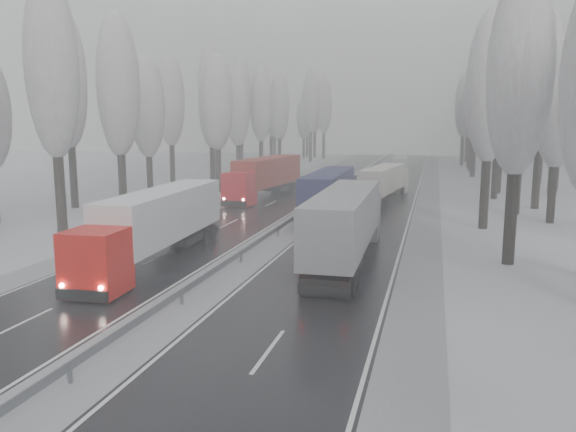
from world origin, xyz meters
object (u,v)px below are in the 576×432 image
at_px(truck_cream_box, 385,181).
at_px(box_truck_distant, 400,165).
at_px(truck_red_white, 157,222).
at_px(truck_blue_box, 331,191).
at_px(truck_grey_tarp, 347,220).
at_px(truck_red_red, 265,175).

xyz_separation_m(truck_cream_box, box_truck_distant, (-0.52, 33.67, -0.76)).
bearing_deg(truck_cream_box, truck_red_white, -102.37).
relative_size(truck_cream_box, truck_red_white, 0.88).
distance_m(truck_blue_box, truck_cream_box, 13.16).
height_order(truck_grey_tarp, truck_blue_box, truck_grey_tarp).
bearing_deg(truck_blue_box, truck_cream_box, 73.65).
bearing_deg(truck_grey_tarp, truck_blue_box, 102.92).
bearing_deg(truck_red_red, truck_blue_box, -46.28).
bearing_deg(truck_blue_box, truck_red_white, -113.15).
xyz_separation_m(truck_grey_tarp, truck_cream_box, (-0.19, 27.41, -0.38)).
bearing_deg(truck_cream_box, box_truck_distant, 97.80).
bearing_deg(truck_grey_tarp, box_truck_distant, 89.63).
bearing_deg(box_truck_distant, truck_red_white, -101.45).
bearing_deg(truck_red_white, truck_cream_box, 67.41).
distance_m(truck_cream_box, truck_red_red, 12.89).
distance_m(truck_grey_tarp, truck_red_white, 11.05).
distance_m(box_truck_distant, truck_red_red, 36.84).
bearing_deg(truck_grey_tarp, truck_red_white, -166.96).
height_order(truck_blue_box, box_truck_distant, truck_blue_box).
bearing_deg(truck_red_red, truck_grey_tarp, -58.78).
xyz_separation_m(truck_red_white, truck_red_red, (-2.32, 29.07, 0.12)).
height_order(truck_cream_box, truck_red_white, truck_red_white).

